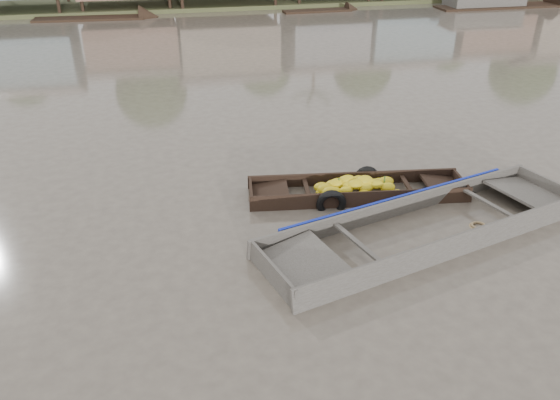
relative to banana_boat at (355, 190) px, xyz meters
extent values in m
plane|color=#51483E|center=(-1.77, -1.80, -0.13)|extent=(120.00, 120.00, 0.00)
cube|color=black|center=(0.06, 0.00, -0.21)|extent=(5.00, 1.60, 0.08)
cube|color=black|center=(0.14, 0.53, -0.01)|extent=(5.00, 0.82, 0.47)
cube|color=black|center=(-0.01, -0.53, -0.01)|extent=(5.00, 0.82, 0.47)
cube|color=black|center=(2.50, -0.33, -0.01)|extent=(0.21, 1.09, 0.44)
cube|color=black|center=(2.08, -0.28, 0.04)|extent=(0.98, 1.05, 0.18)
cube|color=black|center=(-2.37, 0.33, -0.01)|extent=(0.21, 1.09, 0.44)
cube|color=black|center=(-1.95, 0.28, 0.04)|extent=(0.98, 1.05, 0.18)
cube|color=black|center=(-1.10, 0.16, 0.08)|extent=(0.24, 1.05, 0.05)
cube|color=black|center=(1.23, -0.16, 0.08)|extent=(0.24, 1.05, 0.05)
ellipsoid|color=yellow|center=(-0.12, 0.14, 0.15)|extent=(0.38, 0.29, 0.22)
ellipsoid|color=yellow|center=(0.11, -0.30, 0.04)|extent=(0.35, 0.27, 0.20)
ellipsoid|color=yellow|center=(0.33, 0.27, 0.07)|extent=(0.38, 0.29, 0.21)
ellipsoid|color=yellow|center=(0.86, -0.42, 0.02)|extent=(0.36, 0.28, 0.21)
ellipsoid|color=yellow|center=(0.03, 0.12, 0.17)|extent=(0.42, 0.31, 0.24)
ellipsoid|color=yellow|center=(-0.68, 0.07, 0.07)|extent=(0.44, 0.33, 0.25)
ellipsoid|color=yellow|center=(-0.53, -0.10, 0.07)|extent=(0.39, 0.29, 0.22)
ellipsoid|color=yellow|center=(0.20, -0.05, 0.25)|extent=(0.45, 0.34, 0.25)
ellipsoid|color=yellow|center=(0.71, -0.22, 0.11)|extent=(0.40, 0.30, 0.23)
ellipsoid|color=yellow|center=(0.38, -0.09, 0.18)|extent=(0.40, 0.30, 0.23)
ellipsoid|color=yellow|center=(-0.16, 0.08, 0.25)|extent=(0.41, 0.31, 0.23)
ellipsoid|color=yellow|center=(0.20, -0.18, 0.13)|extent=(0.38, 0.29, 0.22)
ellipsoid|color=yellow|center=(-0.56, -0.18, 0.02)|extent=(0.42, 0.32, 0.24)
ellipsoid|color=yellow|center=(-0.73, 0.22, 0.06)|extent=(0.40, 0.30, 0.23)
ellipsoid|color=yellow|center=(-0.38, 0.11, 0.17)|extent=(0.44, 0.33, 0.25)
ellipsoid|color=yellow|center=(-0.06, 0.19, 0.14)|extent=(0.39, 0.29, 0.22)
ellipsoid|color=yellow|center=(-0.28, -0.19, 0.13)|extent=(0.34, 0.25, 0.19)
ellipsoid|color=yellow|center=(-0.04, 0.24, 0.11)|extent=(0.35, 0.27, 0.20)
ellipsoid|color=yellow|center=(-0.04, -0.12, 0.22)|extent=(0.41, 0.31, 0.24)
ellipsoid|color=yellow|center=(-0.14, -0.04, 0.17)|extent=(0.41, 0.31, 0.23)
ellipsoid|color=yellow|center=(0.10, 0.08, 0.23)|extent=(0.33, 0.25, 0.19)
ellipsoid|color=yellow|center=(-0.15, 0.29, 0.14)|extent=(0.35, 0.26, 0.20)
ellipsoid|color=yellow|center=(-0.75, -0.18, -0.02)|extent=(0.35, 0.26, 0.20)
ellipsoid|color=yellow|center=(-0.61, -0.08, 0.07)|extent=(0.44, 0.33, 0.25)
ellipsoid|color=yellow|center=(-0.76, 0.07, 0.00)|extent=(0.34, 0.26, 0.19)
ellipsoid|color=yellow|center=(0.37, 0.30, 0.06)|extent=(0.36, 0.27, 0.21)
ellipsoid|color=yellow|center=(0.66, 0.17, 0.05)|extent=(0.38, 0.29, 0.22)
ellipsoid|color=yellow|center=(0.12, -0.10, 0.17)|extent=(0.39, 0.30, 0.22)
ellipsoid|color=yellow|center=(0.80, 0.09, 0.09)|extent=(0.43, 0.32, 0.24)
ellipsoid|color=yellow|center=(0.45, -0.20, 0.19)|extent=(0.34, 0.26, 0.19)
ellipsoid|color=yellow|center=(-0.49, 0.13, 0.15)|extent=(0.37, 0.28, 0.21)
cylinder|color=#3F6626|center=(-0.38, 0.06, 0.24)|extent=(0.04, 0.04, 0.16)
cylinder|color=#3F6626|center=(0.24, -0.02, 0.24)|extent=(0.04, 0.04, 0.16)
cylinder|color=#3F6626|center=(0.68, -0.08, 0.24)|extent=(0.04, 0.04, 0.16)
torus|color=black|center=(0.50, 0.55, 0.00)|extent=(0.63, 0.24, 0.61)
torus|color=black|center=(-0.72, -0.50, 0.00)|extent=(0.69, 0.25, 0.67)
cube|color=#3A3731|center=(0.86, -1.94, -0.21)|extent=(7.25, 3.32, 0.08)
cube|color=#3A3731|center=(0.63, -1.11, 0.04)|extent=(7.04, 2.04, 0.58)
cube|color=#3A3731|center=(1.08, -2.78, 0.04)|extent=(7.04, 2.04, 0.58)
cube|color=#3A3731|center=(4.28, -1.02, 0.04)|extent=(0.52, 1.72, 0.55)
cube|color=#3A3731|center=(3.69, -1.18, 0.11)|extent=(1.59, 1.79, 0.23)
cube|color=#3A3731|center=(-2.57, -2.87, 0.04)|extent=(0.52, 1.72, 0.55)
cube|color=#3A3731|center=(-1.97, -2.71, 0.11)|extent=(1.59, 1.79, 0.23)
cube|color=#3A3731|center=(-0.78, -2.38, 0.16)|extent=(0.54, 1.67, 0.05)
cube|color=#3A3731|center=(2.49, -1.50, 0.16)|extent=(0.54, 1.67, 0.05)
cube|color=#665E54|center=(0.86, -1.94, -0.16)|extent=(5.57, 2.75, 0.02)
cube|color=#0F209A|center=(0.62, -1.05, 0.27)|extent=(5.68, 1.61, 0.14)
torus|color=olive|center=(2.07, -1.92, -0.14)|extent=(0.40, 0.40, 0.06)
torus|color=olive|center=(2.07, -1.92, -0.10)|extent=(0.33, 0.33, 0.06)
cube|color=black|center=(-7.74, 24.26, -0.18)|extent=(6.35, 1.76, 0.35)
cube|color=black|center=(18.13, 22.82, -0.18)|extent=(8.48, 1.89, 0.35)
cube|color=black|center=(6.02, 23.82, -0.18)|extent=(4.34, 1.11, 0.35)
camera|label=1|loc=(-4.16, -10.53, 5.82)|focal=35.00mm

